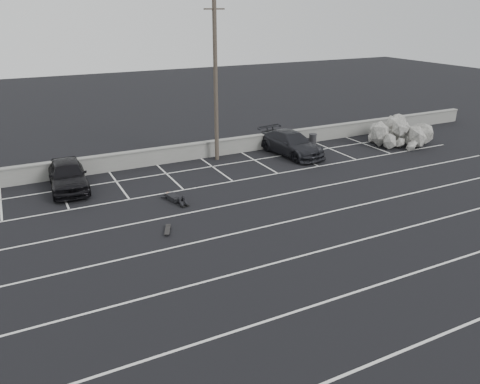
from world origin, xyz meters
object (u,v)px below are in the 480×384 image
car_right (291,143)px  skateboard (167,230)px  person (173,195)px  trash_bin (313,140)px  riprap_pile (400,136)px  car_left (68,175)px  utility_pole (216,82)px

car_right → skateboard: (-11.24, -7.45, -0.69)m
person → car_right: bearing=12.0°
trash_bin → riprap_pile: 6.44m
person → riprap_pile: bearing=-1.9°
car_left → skateboard: car_left is taller
skateboard → riprap_pile: bearing=39.9°
riprap_pile → person: 18.48m
trash_bin → person: bearing=-157.6°
car_right → riprap_pile: (8.50, -1.31, -0.23)m
car_right → trash_bin: car_right is taller
car_left → car_right: bearing=2.9°
car_right → riprap_pile: car_right is taller
car_right → utility_pole: utility_pole is taller
riprap_pile → person: size_ratio=2.32×
car_left → car_right: 14.35m
car_right → utility_pole: (-4.92, 1.25, 4.22)m
trash_bin → person: (-12.30, -5.07, -0.19)m
skateboard → car_right: bearing=56.2°
person → utility_pole: bearing=36.9°
riprap_pile → utility_pole: bearing=169.2°
riprap_pile → trash_bin: bearing=158.2°
utility_pole → person: size_ratio=3.70×
riprap_pile → person: bearing=-171.7°
car_right → utility_pole: size_ratio=0.54×
car_left → person: 6.12m
car_left → person: car_left is taller
utility_pole → skateboard: utility_pole is taller
car_left → riprap_pile: car_left is taller
trash_bin → car_left: bearing=-176.5°
car_left → skateboard: bearing=-64.4°
trash_bin → skateboard: trash_bin is taller
utility_pole → trash_bin: utility_pole is taller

